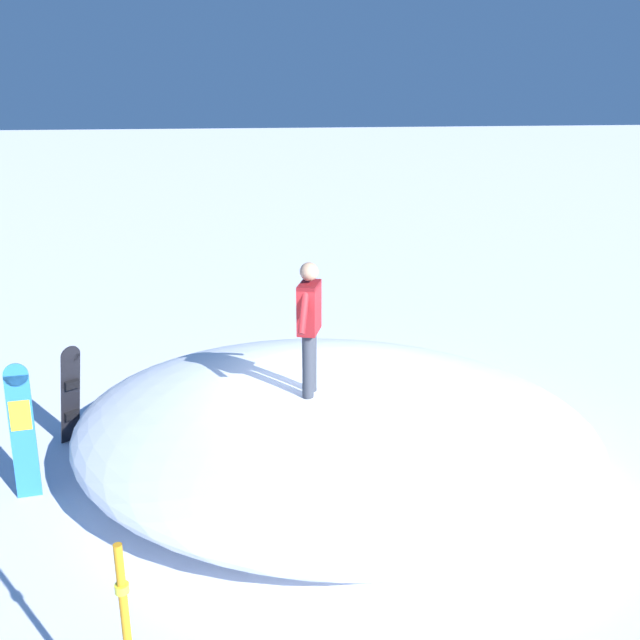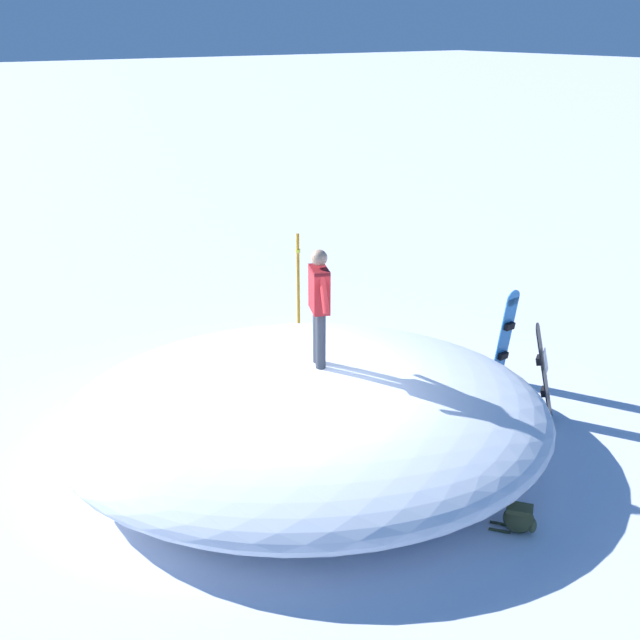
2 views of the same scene
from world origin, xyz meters
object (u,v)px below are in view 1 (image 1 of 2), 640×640
snowboarder_standing (309,320)px  snowboard_primary_upright (71,394)px  backpack_near (233,373)px  snowboard_secondary_upright (22,428)px

snowboarder_standing → snowboard_primary_upright: size_ratio=1.10×
snowboard_primary_upright → backpack_near: size_ratio=2.85×
snowboarder_standing → snowboard_secondary_upright: size_ratio=1.00×
snowboard_primary_upright → snowboard_secondary_upright: size_ratio=0.91×
snowboard_primary_upright → snowboard_secondary_upright: bearing=159.7°
snowboarder_standing → backpack_near: snowboarder_standing is taller
snowboarder_standing → snowboard_secondary_upright: bearing=84.4°
snowboarder_standing → snowboard_secondary_upright: 3.68m
snowboard_primary_upright → snowboard_secondary_upright: snowboard_secondary_upright is taller
snowboarder_standing → snowboard_primary_upright: 3.62m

